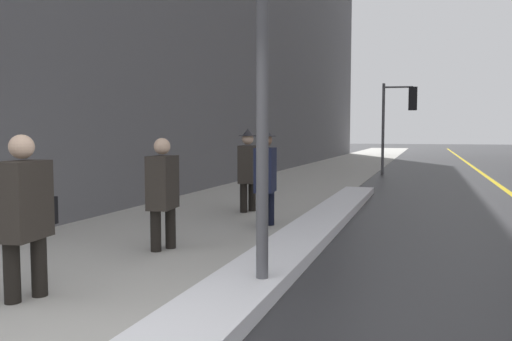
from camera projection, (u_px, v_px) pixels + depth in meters
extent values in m
cube|color=#B2AFA8|center=(313.00, 177.00, 18.01)|extent=(4.00, 80.00, 0.01)
cube|color=gold|center=(495.00, 183.00, 16.07)|extent=(0.16, 80.00, 0.00)
cube|color=white|center=(314.00, 228.00, 7.87)|extent=(0.73, 11.48, 0.16)
cylinder|color=#515156|center=(262.00, 69.00, 4.74)|extent=(0.12, 0.12, 4.36)
cylinder|color=#515156|center=(383.00, 129.00, 19.53)|extent=(0.11, 0.11, 3.53)
cylinder|color=#515156|center=(398.00, 87.00, 19.32)|extent=(1.10, 0.25, 0.07)
cube|color=black|center=(413.00, 99.00, 19.27)|extent=(0.33, 0.25, 0.90)
sphere|color=red|center=(413.00, 91.00, 19.36)|extent=(0.19, 0.19, 0.19)
sphere|color=orange|center=(412.00, 99.00, 19.39)|extent=(0.19, 0.19, 0.19)
sphere|color=green|center=(412.00, 106.00, 19.41)|extent=(0.19, 0.19, 0.19)
cylinder|color=black|center=(39.00, 254.00, 4.76)|extent=(0.15, 0.15, 0.84)
cylinder|color=black|center=(11.00, 259.00, 4.56)|extent=(0.15, 0.15, 0.84)
cube|color=#2D2823|center=(23.00, 200.00, 4.62)|extent=(0.36, 0.54, 0.73)
sphere|color=beige|center=(22.00, 147.00, 4.59)|extent=(0.23, 0.23, 0.23)
cube|color=black|center=(47.00, 211.00, 4.98)|extent=(0.13, 0.23, 0.28)
cylinder|color=black|center=(170.00, 220.00, 6.77)|extent=(0.14, 0.14, 0.81)
cylinder|color=black|center=(156.00, 222.00, 6.58)|extent=(0.14, 0.14, 0.81)
cube|color=#2D2823|center=(163.00, 182.00, 6.63)|extent=(0.35, 0.52, 0.71)
sphere|color=beige|center=(162.00, 146.00, 6.60)|extent=(0.22, 0.22, 0.22)
cylinder|color=black|center=(270.00, 201.00, 8.49)|extent=(0.15, 0.15, 0.85)
cylinder|color=black|center=(260.00, 203.00, 8.29)|extent=(0.15, 0.15, 0.85)
cube|color=#191E38|center=(265.00, 170.00, 8.35)|extent=(0.36, 0.55, 0.74)
sphere|color=#8C664C|center=(265.00, 140.00, 8.31)|extent=(0.23, 0.23, 0.23)
cylinder|color=#28282D|center=(265.00, 136.00, 8.31)|extent=(0.36, 0.36, 0.01)
cone|color=#28282D|center=(265.00, 132.00, 8.30)|extent=(0.22, 0.22, 0.14)
cylinder|color=black|center=(252.00, 191.00, 10.06)|extent=(0.15, 0.15, 0.85)
cylinder|color=black|center=(244.00, 192.00, 9.86)|extent=(0.15, 0.15, 0.85)
cube|color=#2D2823|center=(248.00, 164.00, 9.92)|extent=(0.36, 0.55, 0.74)
sphere|color=beige|center=(248.00, 139.00, 9.88)|extent=(0.23, 0.23, 0.23)
cylinder|color=#28282D|center=(248.00, 136.00, 9.88)|extent=(0.36, 0.36, 0.01)
cone|color=#28282D|center=(248.00, 132.00, 9.87)|extent=(0.22, 0.22, 0.14)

